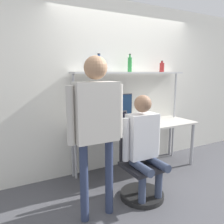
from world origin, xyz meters
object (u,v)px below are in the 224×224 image
at_px(cell_phone, 138,126).
at_px(bottle_red, 162,67).
at_px(laptop, 121,124).
at_px(person_seated, 144,140).
at_px(person_standing, 96,117).
at_px(bottle_green, 130,64).
at_px(monitor, 117,107).
at_px(office_chair, 140,176).
at_px(bottle_blue, 99,64).

distance_m(cell_phone, bottle_red, 1.17).
bearing_deg(laptop, bottle_red, 14.43).
xyz_separation_m(person_seated, person_standing, (-0.66, -0.07, 0.36)).
height_order(person_seated, bottle_green, bottle_green).
height_order(monitor, bottle_green, bottle_green).
relative_size(monitor, person_standing, 0.32).
bearing_deg(office_chair, bottle_green, 67.26).
xyz_separation_m(monitor, person_seated, (-0.12, -0.89, -0.27)).
bearing_deg(bottle_blue, person_standing, -116.48).
distance_m(laptop, bottle_green, 0.96).
bearing_deg(laptop, monitor, 76.05).
bearing_deg(bottle_blue, bottle_green, 0.00).
bearing_deg(bottle_red, office_chair, -140.05).
bearing_deg(monitor, laptop, -103.95).
relative_size(laptop, person_standing, 0.17).
distance_m(monitor, office_chair, 1.15).
bearing_deg(person_standing, cell_phone, 33.65).
relative_size(monitor, person_seated, 0.42).
xyz_separation_m(laptop, cell_phone, (0.27, -0.05, -0.06)).
distance_m(office_chair, bottle_blue, 1.68).
height_order(cell_phone, person_seated, person_seated).
relative_size(person_standing, bottle_red, 9.13).
distance_m(office_chair, person_seated, 0.50).
bearing_deg(bottle_red, cell_phone, -156.21).
height_order(office_chair, bottle_green, bottle_green).
bearing_deg(laptop, bottle_green, 39.73).
distance_m(monitor, person_seated, 0.93).
height_order(monitor, laptop, monitor).
relative_size(cell_phone, bottle_red, 0.78).
height_order(monitor, office_chair, monitor).
bearing_deg(cell_phone, person_seated, -119.17).
xyz_separation_m(laptop, bottle_blue, (-0.24, 0.24, 0.87)).
bearing_deg(bottle_red, person_seated, -138.46).
height_order(monitor, bottle_red, bottle_red).
xyz_separation_m(monitor, laptop, (-0.06, -0.24, -0.21)).
relative_size(office_chair, bottle_green, 3.19).
xyz_separation_m(office_chair, bottle_green, (0.35, 0.85, 1.44)).
distance_m(person_seated, bottle_red, 1.62).
distance_m(office_chair, person_standing, 1.09).
xyz_separation_m(cell_phone, bottle_green, (0.02, 0.30, 0.94)).
relative_size(monitor, bottle_green, 1.99).
xyz_separation_m(cell_phone, office_chair, (-0.33, -0.55, -0.50)).
bearing_deg(office_chair, laptop, 84.23).
height_order(office_chair, person_standing, person_standing).
relative_size(person_seated, person_standing, 0.75).
bearing_deg(office_chair, monitor, 81.89).
bearing_deg(monitor, bottle_blue, 178.35).
xyz_separation_m(bottle_red, bottle_green, (-0.66, 0.00, 0.04)).
distance_m(bottle_blue, bottle_green, 0.54).
bearing_deg(person_seated, cell_phone, 60.83).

